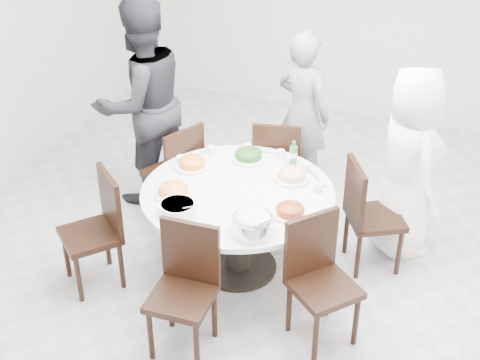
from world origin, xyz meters
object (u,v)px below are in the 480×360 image
(chair_s, at_px, (181,295))
(soup_bowl, at_px, (178,208))
(chair_ne, at_px, (375,215))
(chair_se, at_px, (324,285))
(dining_table, at_px, (238,231))
(diner_middle, at_px, (303,113))
(chair_sw, at_px, (90,233))
(chair_nw, at_px, (172,171))
(diner_right, at_px, (408,164))
(beverage_bottle, at_px, (293,153))
(rice_bowl, at_px, (253,225))
(chair_n, at_px, (278,163))
(diner_left, at_px, (142,103))

(chair_s, height_order, soup_bowl, chair_s)
(chair_ne, height_order, chair_se, same)
(dining_table, bearing_deg, soup_bowl, -123.62)
(soup_bowl, bearing_deg, diner_middle, 78.63)
(chair_sw, bearing_deg, dining_table, 70.20)
(dining_table, height_order, soup_bowl, soup_bowl)
(chair_nw, xyz_separation_m, chair_sw, (-0.17, -1.08, 0.00))
(diner_right, bearing_deg, chair_nw, 65.33)
(chair_ne, distance_m, beverage_bottle, 0.83)
(chair_nw, height_order, soup_bowl, chair_nw)
(chair_nw, distance_m, rice_bowl, 1.53)
(diner_middle, xyz_separation_m, soup_bowl, (-0.38, -1.90, 0.00))
(chair_sw, height_order, chair_se, same)
(dining_table, height_order, diner_right, diner_right)
(dining_table, xyz_separation_m, beverage_bottle, (0.28, 0.54, 0.48))
(chair_ne, xyz_separation_m, rice_bowl, (-0.71, -0.94, 0.34))
(chair_n, height_order, beverage_bottle, beverage_bottle)
(chair_n, distance_m, chair_nw, 0.96)
(diner_right, relative_size, rice_bowl, 5.54)
(chair_sw, height_order, chair_s, same)
(chair_ne, relative_size, chair_n, 1.00)
(dining_table, distance_m, chair_se, 1.00)
(chair_s, bearing_deg, soup_bowl, 114.15)
(beverage_bottle, bearing_deg, dining_table, -117.03)
(chair_ne, height_order, soup_bowl, chair_ne)
(chair_s, distance_m, soup_bowl, 0.67)
(chair_n, relative_size, diner_left, 0.49)
(rice_bowl, bearing_deg, chair_se, -4.64)
(diner_left, xyz_separation_m, soup_bowl, (0.93, -1.20, -0.18))
(chair_s, bearing_deg, diner_left, 122.01)
(dining_table, relative_size, soup_bowl, 5.47)
(chair_nw, bearing_deg, chair_se, 83.28)
(chair_sw, bearing_deg, diner_left, 139.95)
(chair_se, bearing_deg, chair_ne, 31.33)
(diner_middle, bearing_deg, diner_right, 169.43)
(chair_nw, bearing_deg, rice_bowl, 73.66)
(chair_nw, xyz_separation_m, diner_middle, (0.91, 0.95, 0.31))
(rice_bowl, xyz_separation_m, soup_bowl, (-0.59, 0.03, -0.02))
(chair_se, height_order, diner_left, diner_left)
(diner_middle, bearing_deg, rice_bowl, 117.57)
(soup_bowl, bearing_deg, chair_sw, -169.71)
(chair_ne, xyz_separation_m, chair_nw, (-1.83, 0.05, 0.00))
(chair_nw, relative_size, soup_bowl, 3.46)
(chair_n, bearing_deg, beverage_bottle, 109.56)
(chair_se, bearing_deg, diner_left, 98.59)
(chair_se, xyz_separation_m, diner_right, (0.32, 1.30, 0.34))
(dining_table, xyz_separation_m, diner_right, (1.17, 0.78, 0.44))
(chair_s, bearing_deg, beverage_bottle, 75.92)
(chair_ne, bearing_deg, chair_sw, 87.94)
(chair_sw, distance_m, chair_s, 1.05)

